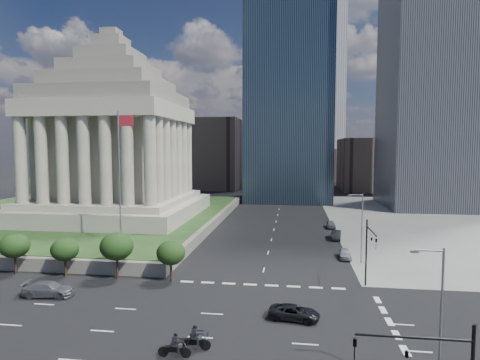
% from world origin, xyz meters
% --- Properties ---
extents(ground, '(500.00, 500.00, 0.00)m').
position_xyz_m(ground, '(0.00, 100.00, 0.00)').
color(ground, black).
rests_on(ground, ground).
extents(plaza_terrace, '(66.00, 70.00, 1.80)m').
position_xyz_m(plaza_terrace, '(-45.00, 50.00, 0.90)').
color(plaza_terrace, '#5F5B51').
rests_on(plaza_terrace, ground).
extents(plaza_lawn, '(64.00, 68.00, 0.10)m').
position_xyz_m(plaza_lawn, '(-45.00, 50.00, 1.85)').
color(plaza_lawn, '#1E3A17').
rests_on(plaza_lawn, plaza_terrace).
extents(war_memorial, '(34.00, 34.00, 39.00)m').
position_xyz_m(war_memorial, '(-34.00, 48.00, 21.40)').
color(war_memorial, gray).
rests_on(war_memorial, plaza_lawn).
extents(flagpole, '(2.52, 0.24, 20.00)m').
position_xyz_m(flagpole, '(-21.83, 24.00, 13.11)').
color(flagpole, slate).
rests_on(flagpole, plaza_lawn).
extents(midrise_glass, '(26.00, 26.00, 60.00)m').
position_xyz_m(midrise_glass, '(2.00, 95.00, 30.00)').
color(midrise_glass, black).
rests_on(midrise_glass, ground).
extents(highrise_ne, '(26.00, 28.00, 100.00)m').
position_xyz_m(highrise_ne, '(42.00, 85.00, 50.00)').
color(highrise_ne, black).
rests_on(highrise_ne, ground).
extents(building_filler_ne, '(20.00, 30.00, 20.00)m').
position_xyz_m(building_filler_ne, '(32.00, 130.00, 10.00)').
color(building_filler_ne, brown).
rests_on(building_filler_ne, ground).
extents(building_filler_nw, '(24.00, 30.00, 28.00)m').
position_xyz_m(building_filler_nw, '(-30.00, 130.00, 14.00)').
color(building_filler_nw, brown).
rests_on(building_filler_nw, ground).
extents(traffic_signal_ne, '(0.30, 5.74, 8.00)m').
position_xyz_m(traffic_signal_ne, '(12.50, 13.70, 5.25)').
color(traffic_signal_ne, black).
rests_on(traffic_signal_ne, ground).
extents(street_lamp_south, '(2.13, 0.22, 10.00)m').
position_xyz_m(street_lamp_south, '(13.33, -6.00, 5.66)').
color(street_lamp_south, slate).
rests_on(street_lamp_south, ground).
extents(street_lamp_north, '(2.13, 0.22, 10.00)m').
position_xyz_m(street_lamp_north, '(13.33, 25.00, 5.66)').
color(street_lamp_north, slate).
rests_on(street_lamp_north, ground).
extents(pickup_truck, '(2.90, 5.14, 1.36)m').
position_xyz_m(pickup_truck, '(4.08, 4.81, 0.68)').
color(pickup_truck, black).
rests_on(pickup_truck, ground).
extents(suv_grey, '(5.78, 2.79, 1.62)m').
position_xyz_m(suv_grey, '(-22.90, 7.21, 0.81)').
color(suv_grey, '#56575D').
rests_on(suv_grey, ground).
extents(parked_sedan_near, '(4.27, 1.74, 1.45)m').
position_xyz_m(parked_sedan_near, '(11.50, 27.30, 0.73)').
color(parked_sedan_near, '#9FA2A7').
rests_on(parked_sedan_near, ground).
extents(parked_sedan_mid, '(2.27, 4.92, 1.56)m').
position_xyz_m(parked_sedan_mid, '(11.50, 39.83, 0.78)').
color(parked_sedan_mid, black).
rests_on(parked_sedan_mid, ground).
extents(parked_sedan_far, '(1.73, 4.29, 1.46)m').
position_xyz_m(parked_sedan_far, '(11.50, 50.18, 0.73)').
color(parked_sedan_far, '#575B5F').
rests_on(parked_sedan_far, ground).
extents(motorcycle_lead, '(2.70, 0.85, 1.99)m').
position_xyz_m(motorcycle_lead, '(-5.23, -3.48, 0.99)').
color(motorcycle_lead, black).
rests_on(motorcycle_lead, ground).
extents(motorcycle_trail, '(2.89, 1.05, 2.11)m').
position_xyz_m(motorcycle_trail, '(-4.03, -2.17, 1.05)').
color(motorcycle_trail, black).
rests_on(motorcycle_trail, ground).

